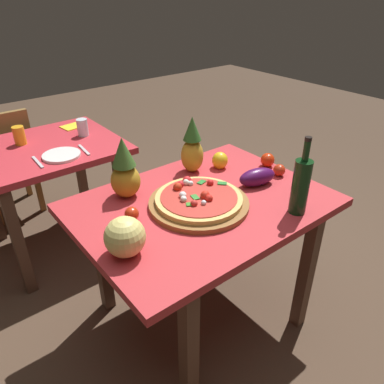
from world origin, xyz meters
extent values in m
plane|color=#4C3828|center=(0.00, 0.00, 0.00)|extent=(10.00, 10.00, 0.00)
cube|color=#503325|center=(-0.38, -0.38, 0.35)|extent=(0.06, 0.06, 0.71)
cube|color=#503325|center=(0.38, -0.38, 0.35)|extent=(0.06, 0.06, 0.71)
cube|color=#503325|center=(-0.38, 0.38, 0.35)|extent=(0.06, 0.06, 0.71)
cube|color=#503325|center=(0.38, 0.38, 0.35)|extent=(0.06, 0.06, 0.71)
cube|color=#BC2F34|center=(0.00, 0.00, 0.73)|extent=(1.16, 0.86, 0.04)
cube|color=#503325|center=(-0.69, 0.79, 0.35)|extent=(0.06, 0.06, 0.71)
cube|color=#503325|center=(-0.02, 0.79, 0.35)|extent=(0.06, 0.06, 0.71)
cube|color=#503325|center=(-0.02, 1.45, 0.35)|extent=(0.06, 0.06, 0.71)
cube|color=#C22D37|center=(-0.36, 1.12, 0.73)|extent=(0.92, 0.77, 0.04)
cube|color=brown|center=(-0.32, 1.97, 0.21)|extent=(0.04, 0.04, 0.41)
cube|color=brown|center=(-0.32, 1.64, 0.21)|extent=(0.04, 0.04, 0.41)
cube|color=brown|center=(-0.48, 1.80, 0.43)|extent=(0.40, 0.40, 0.04)
cube|color=olive|center=(-0.48, 1.62, 0.65)|extent=(0.40, 0.04, 0.40)
cylinder|color=brown|center=(-0.04, -0.02, 0.76)|extent=(0.46, 0.46, 0.02)
cylinder|color=#E6B662|center=(-0.04, -0.02, 0.78)|extent=(0.40, 0.40, 0.02)
cylinder|color=#BC342B|center=(-0.04, -0.02, 0.79)|extent=(0.35, 0.35, 0.00)
sphere|color=red|center=(0.00, 0.12, 0.81)|extent=(0.04, 0.04, 0.04)
sphere|color=red|center=(-0.02, -0.05, 0.81)|extent=(0.04, 0.04, 0.04)
sphere|color=red|center=(-0.05, 0.11, 0.81)|extent=(0.03, 0.03, 0.03)
sphere|color=red|center=(0.08, 0.03, 0.80)|extent=(0.03, 0.03, 0.03)
sphere|color=red|center=(-0.07, 0.09, 0.81)|extent=(0.04, 0.04, 0.04)
sphere|color=red|center=(-0.10, -0.07, 0.80)|extent=(0.03, 0.03, 0.03)
sphere|color=red|center=(-0.02, -0.07, 0.81)|extent=(0.04, 0.04, 0.04)
cube|color=#24792C|center=(0.05, 0.07, 0.80)|extent=(0.05, 0.04, 0.00)
cube|color=#27782D|center=(0.12, 0.00, 0.80)|extent=(0.05, 0.05, 0.00)
cube|color=#338431|center=(-0.06, -0.02, 0.80)|extent=(0.04, 0.05, 0.00)
cube|color=#368224|center=(-0.11, -0.06, 0.80)|extent=(0.05, 0.05, 0.00)
sphere|color=white|center=(-0.10, 0.02, 0.81)|extent=(0.03, 0.03, 0.03)
sphere|color=white|center=(-0.06, -0.09, 0.80)|extent=(0.02, 0.02, 0.02)
sphere|color=white|center=(-0.01, 0.11, 0.81)|extent=(0.03, 0.03, 0.03)
sphere|color=white|center=(-0.12, -0.01, 0.81)|extent=(0.03, 0.03, 0.03)
sphere|color=silver|center=(0.00, 0.09, 0.80)|extent=(0.03, 0.03, 0.03)
cylinder|color=#113315|center=(0.27, -0.33, 0.87)|extent=(0.08, 0.08, 0.25)
cylinder|color=#113315|center=(0.27, -0.33, 1.04)|extent=(0.03, 0.03, 0.09)
cylinder|color=black|center=(0.27, -0.33, 1.09)|extent=(0.03, 0.03, 0.02)
ellipsoid|color=#AD8522|center=(-0.25, 0.27, 0.83)|extent=(0.14, 0.14, 0.16)
cone|color=#396727|center=(-0.25, 0.27, 0.98)|extent=(0.11, 0.11, 0.14)
ellipsoid|color=gold|center=(0.16, 0.28, 0.84)|extent=(0.12, 0.12, 0.18)
cone|color=#2B6023|center=(0.16, 0.28, 0.99)|extent=(0.10, 0.10, 0.12)
sphere|color=#E0D272|center=(-0.47, -0.11, 0.82)|extent=(0.16, 0.16, 0.16)
ellipsoid|color=yellow|center=(0.31, 0.21, 0.79)|extent=(0.09, 0.09, 0.10)
ellipsoid|color=#47114A|center=(0.32, -0.05, 0.79)|extent=(0.22, 0.14, 0.09)
sphere|color=red|center=(0.49, -0.05, 0.78)|extent=(0.06, 0.06, 0.06)
sphere|color=red|center=(0.52, 0.06, 0.78)|extent=(0.08, 0.08, 0.08)
sphere|color=red|center=(-0.34, 0.07, 0.78)|extent=(0.06, 0.06, 0.06)
cylinder|color=orange|center=(-0.45, 1.25, 0.80)|extent=(0.07, 0.07, 0.12)
cylinder|color=silver|center=(-0.08, 1.14, 0.80)|extent=(0.07, 0.07, 0.11)
cylinder|color=white|center=(-0.32, 0.90, 0.75)|extent=(0.22, 0.22, 0.02)
cube|color=silver|center=(-0.46, 0.90, 0.75)|extent=(0.02, 0.18, 0.01)
cube|color=silver|center=(-0.18, 0.90, 0.75)|extent=(0.03, 0.18, 0.01)
cube|color=yellow|center=(-0.07, 1.34, 0.75)|extent=(0.16, 0.14, 0.01)
camera|label=1|loc=(-0.97, -1.14, 1.65)|focal=34.78mm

